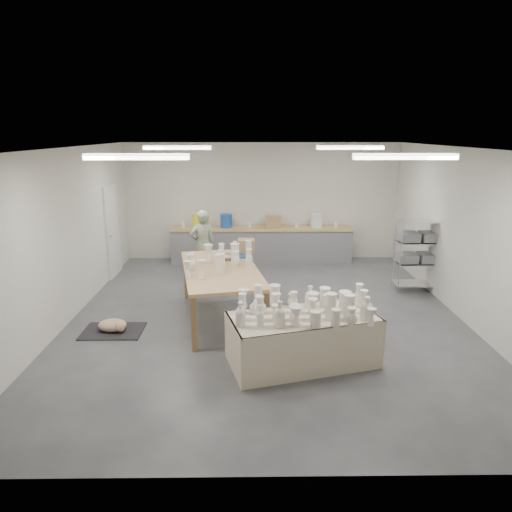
{
  "coord_description": "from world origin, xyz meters",
  "views": [
    {
      "loc": [
        -0.28,
        -7.73,
        3.27
      ],
      "look_at": [
        -0.18,
        0.36,
        1.05
      ],
      "focal_mm": 32.0,
      "sensor_mm": 36.0,
      "label": 1
    }
  ],
  "objects_px": {
    "drying_table": "(303,335)",
    "red_stool": "(204,264)",
    "work_table": "(223,266)",
    "potter": "(203,245)"
  },
  "relations": [
    {
      "from": "drying_table",
      "to": "red_stool",
      "type": "relative_size",
      "value": 5.3
    },
    {
      "from": "work_table",
      "to": "potter",
      "type": "bearing_deg",
      "value": 94.42
    },
    {
      "from": "work_table",
      "to": "potter",
      "type": "relative_size",
      "value": 1.7
    },
    {
      "from": "work_table",
      "to": "red_stool",
      "type": "height_order",
      "value": "work_table"
    },
    {
      "from": "drying_table",
      "to": "potter",
      "type": "bearing_deg",
      "value": 99.55
    },
    {
      "from": "drying_table",
      "to": "work_table",
      "type": "distance_m",
      "value": 2.22
    },
    {
      "from": "red_stool",
      "to": "potter",
      "type": "bearing_deg",
      "value": -90.0
    },
    {
      "from": "drying_table",
      "to": "red_stool",
      "type": "xyz_separation_m",
      "value": [
        -1.83,
        4.22,
        -0.15
      ]
    },
    {
      "from": "red_stool",
      "to": "drying_table",
      "type": "bearing_deg",
      "value": -66.57
    },
    {
      "from": "work_table",
      "to": "potter",
      "type": "height_order",
      "value": "potter"
    }
  ]
}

